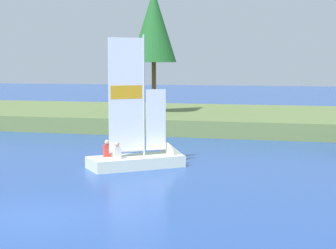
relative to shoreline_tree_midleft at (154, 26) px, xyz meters
The scene contains 4 objects.
ground_plane 23.71m from the shoreline_tree_midleft, 81.66° to the right, with size 200.00×200.00×0.00m, color #234793.
shore_bank 7.40m from the shoreline_tree_midleft, 36.05° to the left, with size 80.00×14.15×0.97m, color #5B703D.
shoreline_tree_midleft is the anchor object (origin of this frame).
sailboat 15.91m from the shoreline_tree_midleft, 74.02° to the right, with size 4.20×3.89×5.84m.
Camera 1 is at (7.40, -13.74, 4.15)m, focal length 61.14 mm.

